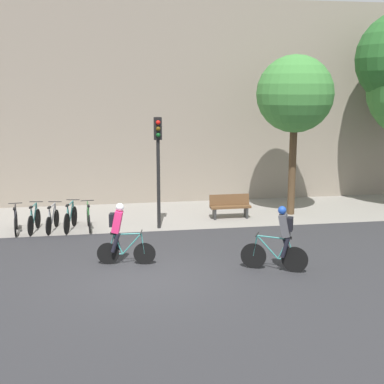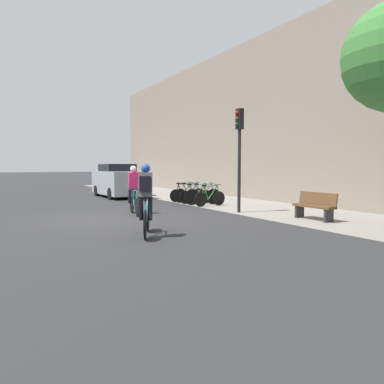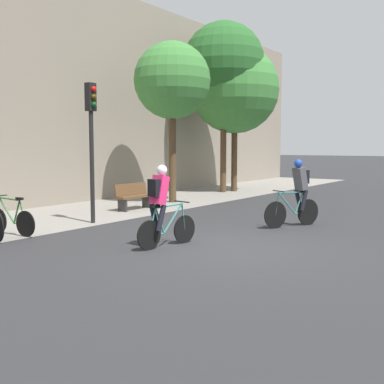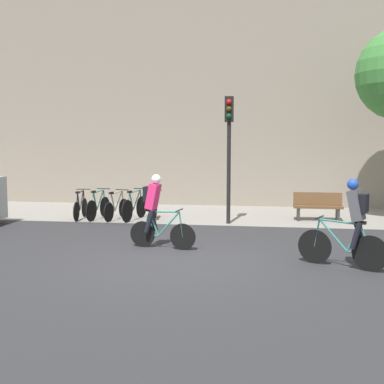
% 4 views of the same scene
% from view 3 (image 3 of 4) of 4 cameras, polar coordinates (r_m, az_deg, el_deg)
% --- Properties ---
extents(ground, '(200.00, 200.00, 0.00)m').
position_cam_3_polar(ground, '(10.13, 4.56, -6.76)').
color(ground, '#2B2B2D').
extents(kerb_strip, '(44.00, 4.50, 0.01)m').
position_cam_3_polar(kerb_strip, '(14.69, -18.80, -3.19)').
color(kerb_strip, gray).
rests_on(kerb_strip, ground).
extents(cyclist_pink, '(1.62, 0.53, 1.75)m').
position_cam_3_polar(cyclist_pink, '(10.11, -3.67, -1.34)').
color(cyclist_pink, black).
rests_on(cyclist_pink, ground).
extents(cyclist_grey, '(1.65, 0.84, 1.79)m').
position_cam_3_polar(cyclist_grey, '(13.12, 12.42, 0.11)').
color(cyclist_grey, black).
rests_on(cyclist_grey, ground).
extents(parked_bike_4, '(0.46, 1.62, 0.95)m').
position_cam_3_polar(parked_bike_4, '(12.39, -20.63, -3.04)').
color(parked_bike_4, black).
rests_on(parked_bike_4, ground).
extents(traffic_light_pole, '(0.26, 0.30, 3.86)m').
position_cam_3_polar(traffic_light_pole, '(13.59, -11.83, 7.53)').
color(traffic_light_pole, black).
rests_on(traffic_light_pole, ground).
extents(bench, '(1.52, 0.44, 0.89)m').
position_cam_3_polar(bench, '(16.34, -6.91, -0.47)').
color(bench, brown).
rests_on(bench, ground).
extents(street_tree_0, '(2.87, 2.87, 6.03)m').
position_cam_3_polar(street_tree_0, '(18.47, -2.36, 12.98)').
color(street_tree_0, '#4C3823').
rests_on(street_tree_0, ground).
extents(street_tree_1, '(3.72, 3.72, 7.78)m').
position_cam_3_polar(street_tree_1, '(22.72, 3.79, 14.96)').
color(street_tree_1, '#4C3823').
rests_on(street_tree_1, ground).
extents(street_tree_2, '(4.13, 4.13, 6.86)m').
position_cam_3_polar(street_tree_2, '(23.04, 5.10, 12.02)').
color(street_tree_2, '#4C3823').
rests_on(street_tree_2, ground).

